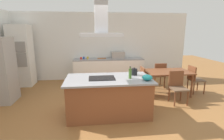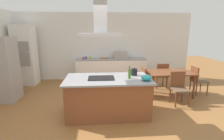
{
  "view_description": "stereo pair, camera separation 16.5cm",
  "coord_description": "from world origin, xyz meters",
  "px_view_note": "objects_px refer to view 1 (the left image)",
  "views": [
    {
      "loc": [
        -0.37,
        -3.83,
        1.97
      ],
      "look_at": [
        0.13,
        0.4,
        1.0
      ],
      "focal_mm": 27.38,
      "sensor_mm": 36.0,
      "label": 1
    },
    {
      "loc": [
        -0.2,
        -3.84,
        1.97
      ],
      "look_at": [
        0.13,
        0.4,
        1.0
      ],
      "focal_mm": 27.38,
      "sensor_mm": 36.0,
      "label": 2
    }
  ],
  "objects_px": {
    "cooktop": "(102,78)",
    "dining_table": "(167,74)",
    "coffee_mug_blue": "(84,58)",
    "coffee_mug_yellow": "(88,58)",
    "chair_at_left_end": "(139,80)",
    "mixing_bowl": "(147,77)",
    "cutting_board": "(102,58)",
    "olive_oil_bottle": "(130,73)",
    "chair_facing_island": "(177,85)",
    "wall_oven_stack": "(22,56)",
    "coffee_mug_red": "(81,58)",
    "chair_at_right_end": "(194,78)",
    "range_hood": "(101,25)",
    "tea_kettle": "(134,72)",
    "countertop_microwave": "(118,55)",
    "chair_facing_back_wall": "(159,74)"
  },
  "relations": [
    {
      "from": "cooktop",
      "to": "dining_table",
      "type": "bearing_deg",
      "value": 27.9
    },
    {
      "from": "coffee_mug_blue",
      "to": "coffee_mug_yellow",
      "type": "distance_m",
      "value": 0.16
    },
    {
      "from": "dining_table",
      "to": "chair_at_left_end",
      "type": "height_order",
      "value": "chair_at_left_end"
    },
    {
      "from": "mixing_bowl",
      "to": "cutting_board",
      "type": "height_order",
      "value": "mixing_bowl"
    },
    {
      "from": "coffee_mug_blue",
      "to": "coffee_mug_yellow",
      "type": "bearing_deg",
      "value": 1.71
    },
    {
      "from": "olive_oil_bottle",
      "to": "chair_facing_island",
      "type": "distance_m",
      "value": 1.66
    },
    {
      "from": "dining_table",
      "to": "wall_oven_stack",
      "type": "bearing_deg",
      "value": 162.67
    },
    {
      "from": "coffee_mug_red",
      "to": "chair_at_right_end",
      "type": "xyz_separation_m",
      "value": [
        3.69,
        -1.7,
        -0.44
      ]
    },
    {
      "from": "coffee_mug_yellow",
      "to": "chair_at_left_end",
      "type": "distance_m",
      "value": 2.44
    },
    {
      "from": "wall_oven_stack",
      "to": "range_hood",
      "type": "distance_m",
      "value": 3.94
    },
    {
      "from": "tea_kettle",
      "to": "chair_facing_island",
      "type": "xyz_separation_m",
      "value": [
        1.3,
        0.25,
        -0.48
      ]
    },
    {
      "from": "coffee_mug_blue",
      "to": "cutting_board",
      "type": "bearing_deg",
      "value": 1.7
    },
    {
      "from": "coffee_mug_yellow",
      "to": "chair_at_right_end",
      "type": "xyz_separation_m",
      "value": [
        3.43,
        -1.79,
        -0.44
      ]
    },
    {
      "from": "coffee_mug_blue",
      "to": "range_hood",
      "type": "height_order",
      "value": "range_hood"
    },
    {
      "from": "cutting_board",
      "to": "wall_oven_stack",
      "type": "relative_size",
      "value": 0.15
    },
    {
      "from": "olive_oil_bottle",
      "to": "mixing_bowl",
      "type": "xyz_separation_m",
      "value": [
        0.35,
        -0.19,
        -0.06
      ]
    },
    {
      "from": "chair_at_right_end",
      "to": "coffee_mug_blue",
      "type": "bearing_deg",
      "value": 153.55
    },
    {
      "from": "chair_at_right_end",
      "to": "coffee_mug_red",
      "type": "bearing_deg",
      "value": 155.26
    },
    {
      "from": "cutting_board",
      "to": "chair_at_left_end",
      "type": "height_order",
      "value": "cutting_board"
    },
    {
      "from": "olive_oil_bottle",
      "to": "chair_facing_island",
      "type": "relative_size",
      "value": 0.32
    },
    {
      "from": "countertop_microwave",
      "to": "dining_table",
      "type": "xyz_separation_m",
      "value": [
        1.31,
        -1.75,
        -0.37
      ]
    },
    {
      "from": "coffee_mug_yellow",
      "to": "chair_facing_island",
      "type": "height_order",
      "value": "coffee_mug_yellow"
    },
    {
      "from": "olive_oil_bottle",
      "to": "chair_facing_back_wall",
      "type": "relative_size",
      "value": 0.32
    },
    {
      "from": "mixing_bowl",
      "to": "chair_facing_back_wall",
      "type": "bearing_deg",
      "value": 61.33
    },
    {
      "from": "coffee_mug_red",
      "to": "cutting_board",
      "type": "bearing_deg",
      "value": 7.41
    },
    {
      "from": "coffee_mug_yellow",
      "to": "range_hood",
      "type": "height_order",
      "value": "range_hood"
    },
    {
      "from": "mixing_bowl",
      "to": "wall_oven_stack",
      "type": "relative_size",
      "value": 0.11
    },
    {
      "from": "tea_kettle",
      "to": "mixing_bowl",
      "type": "distance_m",
      "value": 0.52
    },
    {
      "from": "dining_table",
      "to": "chair_at_right_end",
      "type": "relative_size",
      "value": 1.57
    },
    {
      "from": "countertop_microwave",
      "to": "dining_table",
      "type": "distance_m",
      "value": 2.22
    },
    {
      "from": "mixing_bowl",
      "to": "chair_at_left_end",
      "type": "bearing_deg",
      "value": 81.28
    },
    {
      "from": "chair_at_left_end",
      "to": "countertop_microwave",
      "type": "bearing_deg",
      "value": 102.65
    },
    {
      "from": "coffee_mug_blue",
      "to": "dining_table",
      "type": "height_order",
      "value": "coffee_mug_blue"
    },
    {
      "from": "dining_table",
      "to": "range_hood",
      "type": "relative_size",
      "value": 1.56
    },
    {
      "from": "olive_oil_bottle",
      "to": "dining_table",
      "type": "height_order",
      "value": "olive_oil_bottle"
    },
    {
      "from": "countertop_microwave",
      "to": "chair_at_right_end",
      "type": "relative_size",
      "value": 0.56
    },
    {
      "from": "mixing_bowl",
      "to": "chair_at_right_end",
      "type": "height_order",
      "value": "mixing_bowl"
    },
    {
      "from": "olive_oil_bottle",
      "to": "chair_at_left_end",
      "type": "height_order",
      "value": "olive_oil_bottle"
    },
    {
      "from": "wall_oven_stack",
      "to": "dining_table",
      "type": "bearing_deg",
      "value": -17.33
    },
    {
      "from": "cooktop",
      "to": "tea_kettle",
      "type": "bearing_deg",
      "value": 14.56
    },
    {
      "from": "tea_kettle",
      "to": "chair_facing_back_wall",
      "type": "relative_size",
      "value": 0.23
    },
    {
      "from": "coffee_mug_blue",
      "to": "chair_facing_back_wall",
      "type": "distance_m",
      "value": 2.93
    },
    {
      "from": "coffee_mug_blue",
      "to": "countertop_microwave",
      "type": "bearing_deg",
      "value": -1.22
    },
    {
      "from": "cutting_board",
      "to": "range_hood",
      "type": "distance_m",
      "value": 3.17
    },
    {
      "from": "countertop_microwave",
      "to": "cutting_board",
      "type": "distance_m",
      "value": 0.67
    },
    {
      "from": "coffee_mug_red",
      "to": "chair_at_right_end",
      "type": "height_order",
      "value": "coffee_mug_red"
    },
    {
      "from": "chair_at_left_end",
      "to": "coffee_mug_blue",
      "type": "bearing_deg",
      "value": 134.52
    },
    {
      "from": "mixing_bowl",
      "to": "coffee_mug_yellow",
      "type": "xyz_separation_m",
      "value": [
        -1.38,
        3.19,
        -0.02
      ]
    },
    {
      "from": "tea_kettle",
      "to": "mixing_bowl",
      "type": "relative_size",
      "value": 0.88
    },
    {
      "from": "countertop_microwave",
      "to": "chair_at_right_end",
      "type": "distance_m",
      "value": 2.88
    }
  ]
}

